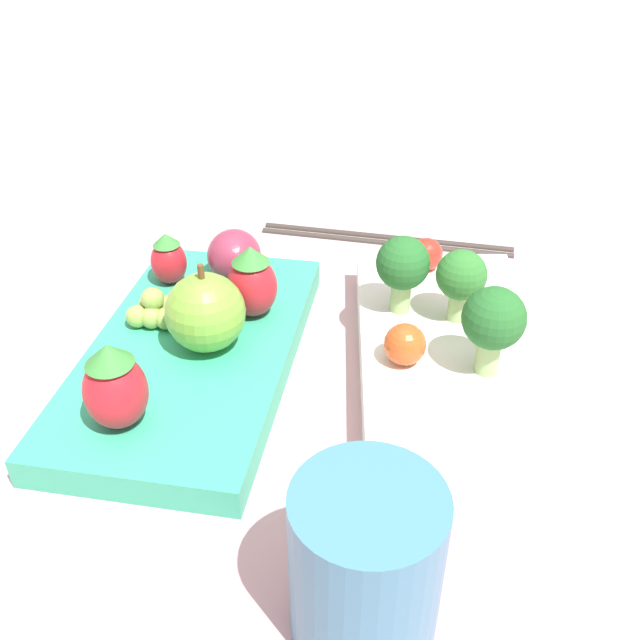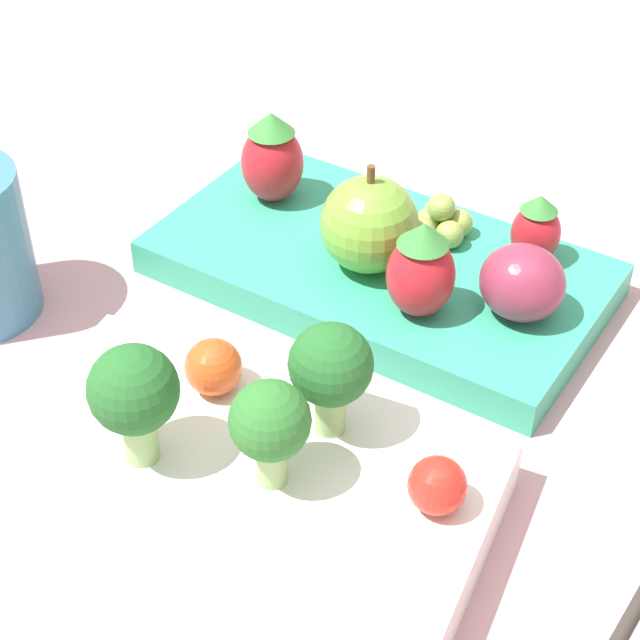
% 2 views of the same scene
% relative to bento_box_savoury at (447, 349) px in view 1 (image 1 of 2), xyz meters
% --- Properties ---
extents(ground_plane, '(4.00, 4.00, 0.00)m').
position_rel_bento_box_savoury_xyz_m(ground_plane, '(0.01, -0.08, -0.01)').
color(ground_plane, '#C6939E').
extents(bento_box_savoury, '(0.21, 0.13, 0.03)m').
position_rel_bento_box_savoury_xyz_m(bento_box_savoury, '(0.00, 0.00, 0.00)').
color(bento_box_savoury, white).
rests_on(bento_box_savoury, ground_plane).
extents(bento_box_fruit, '(0.23, 0.13, 0.02)m').
position_rel_bento_box_savoury_xyz_m(bento_box_fruit, '(0.02, -0.16, -0.00)').
color(bento_box_fruit, '#33A87F').
rests_on(bento_box_fruit, ground_plane).
extents(broccoli_floret_0, '(0.03, 0.03, 0.05)m').
position_rel_bento_box_savoury_xyz_m(broccoli_floret_0, '(-0.02, 0.00, 0.04)').
color(broccoli_floret_0, '#93B770').
rests_on(broccoli_floret_0, bento_box_savoury).
extents(broccoli_floret_1, '(0.04, 0.04, 0.05)m').
position_rel_bento_box_savoury_xyz_m(broccoli_floret_1, '(0.04, 0.02, 0.05)').
color(broccoli_floret_1, '#93B770').
rests_on(broccoli_floret_1, bento_box_savoury).
extents(broccoli_floret_2, '(0.03, 0.03, 0.05)m').
position_rel_bento_box_savoury_xyz_m(broccoli_floret_2, '(-0.02, -0.03, 0.05)').
color(broccoli_floret_2, '#93B770').
rests_on(broccoli_floret_2, bento_box_savoury).
extents(cherry_tomato_0, '(0.02, 0.02, 0.02)m').
position_rel_bento_box_savoury_xyz_m(cherry_tomato_0, '(0.03, -0.03, 0.03)').
color(cherry_tomato_0, '#DB4C1E').
rests_on(cherry_tomato_0, bento_box_savoury).
extents(cherry_tomato_1, '(0.02, 0.02, 0.02)m').
position_rel_bento_box_savoury_xyz_m(cherry_tomato_1, '(-0.08, -0.01, 0.02)').
color(cherry_tomato_1, red).
rests_on(cherry_tomato_1, bento_box_savoury).
extents(apple, '(0.05, 0.05, 0.06)m').
position_rel_bento_box_savoury_xyz_m(apple, '(0.02, -0.15, 0.03)').
color(apple, '#70A838').
rests_on(apple, bento_box_fruit).
extents(strawberry_0, '(0.03, 0.03, 0.05)m').
position_rel_bento_box_savoury_xyz_m(strawberry_0, '(0.10, -0.18, 0.03)').
color(strawberry_0, red).
rests_on(strawberry_0, bento_box_fruit).
extents(strawberry_1, '(0.02, 0.02, 0.04)m').
position_rel_bento_box_savoury_xyz_m(strawberry_1, '(-0.05, -0.19, 0.02)').
color(strawberry_1, red).
rests_on(strawberry_1, bento_box_fruit).
extents(strawberry_2, '(0.03, 0.03, 0.05)m').
position_rel_bento_box_savoury_xyz_m(strawberry_2, '(-0.02, -0.13, 0.03)').
color(strawberry_2, red).
rests_on(strawberry_2, bento_box_fruit).
extents(plum, '(0.04, 0.04, 0.04)m').
position_rel_bento_box_savoury_xyz_m(plum, '(-0.06, -0.15, 0.02)').
color(plum, '#892D47').
rests_on(plum, bento_box_fruit).
extents(grape_cluster, '(0.03, 0.03, 0.03)m').
position_rel_bento_box_savoury_xyz_m(grape_cluster, '(0.00, -0.19, 0.02)').
color(grape_cluster, '#8EA84C').
rests_on(grape_cluster, bento_box_fruit).
extents(drinking_cup, '(0.06, 0.06, 0.08)m').
position_rel_bento_box_savoury_xyz_m(drinking_cup, '(0.19, -0.04, 0.03)').
color(drinking_cup, teal).
rests_on(drinking_cup, ground_plane).
extents(chopsticks_pair, '(0.04, 0.21, 0.01)m').
position_rel_bento_box_savoury_xyz_m(chopsticks_pair, '(-0.16, -0.05, -0.01)').
color(chopsticks_pair, '#332D28').
rests_on(chopsticks_pair, ground_plane).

